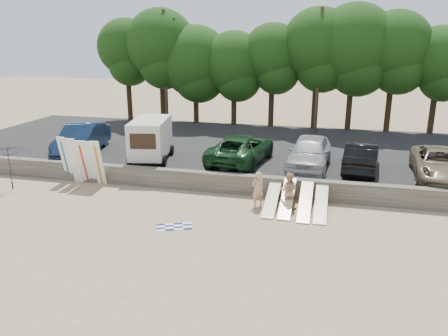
% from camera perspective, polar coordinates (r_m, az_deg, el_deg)
% --- Properties ---
extents(ground, '(120.00, 120.00, 0.00)m').
position_cam_1_polar(ground, '(19.32, 3.52, -6.53)').
color(ground, tan).
rests_on(ground, ground).
extents(seawall, '(44.00, 0.50, 1.00)m').
position_cam_1_polar(seawall, '(21.90, 4.98, -2.31)').
color(seawall, '#6B6356').
rests_on(seawall, ground).
extents(parking_lot, '(44.00, 14.50, 0.70)m').
position_cam_1_polar(parking_lot, '(29.08, 7.31, 2.09)').
color(parking_lot, '#282828').
rests_on(parking_lot, ground).
extents(treeline, '(32.51, 6.25, 9.45)m').
position_cam_1_polar(treeline, '(35.23, 7.99, 14.84)').
color(treeline, '#382616').
rests_on(treeline, parking_lot).
extents(utility_poles, '(25.80, 0.26, 9.00)m').
position_cam_1_polar(utility_poles, '(33.58, 12.26, 12.59)').
color(utility_poles, '#473321').
rests_on(utility_poles, parking_lot).
extents(box_trailer, '(2.69, 4.04, 2.40)m').
position_cam_1_polar(box_trailer, '(25.71, -9.57, 3.95)').
color(box_trailer, beige).
rests_on(box_trailer, parking_lot).
extents(car_0, '(2.82, 5.71, 1.80)m').
position_cam_1_polar(car_0, '(28.52, -18.07, 3.69)').
color(car_0, '#11223C').
rests_on(car_0, parking_lot).
extents(car_1, '(3.38, 6.12, 1.62)m').
position_cam_1_polar(car_1, '(25.01, 2.28, 2.56)').
color(car_1, '#133417').
rests_on(car_1, parking_lot).
extents(car_2, '(2.41, 5.34, 1.78)m').
position_cam_1_polar(car_2, '(24.27, 11.10, 2.01)').
color(car_2, '#A7A7AC').
rests_on(car_2, parking_lot).
extents(car_3, '(2.18, 4.88, 1.56)m').
position_cam_1_polar(car_3, '(24.45, 17.53, 1.38)').
color(car_3, black).
rests_on(car_3, parking_lot).
extents(car_4, '(2.83, 5.57, 1.51)m').
position_cam_1_polar(car_4, '(24.73, 26.40, 0.50)').
color(car_4, '#79684D').
rests_on(car_4, parking_lot).
extents(surfboard_upright_0, '(0.54, 0.61, 2.56)m').
position_cam_1_polar(surfboard_upright_0, '(25.22, -19.99, 1.12)').
color(surfboard_upright_0, white).
rests_on(surfboard_upright_0, ground).
extents(surfboard_upright_1, '(0.52, 0.64, 2.55)m').
position_cam_1_polar(surfboard_upright_1, '(24.74, -18.94, 0.93)').
color(surfboard_upright_1, white).
rests_on(surfboard_upright_1, ground).
extents(surfboard_upright_2, '(0.61, 0.90, 2.50)m').
position_cam_1_polar(surfboard_upright_2, '(24.43, -17.85, 0.78)').
color(surfboard_upright_2, white).
rests_on(surfboard_upright_2, ground).
extents(surfboard_upright_3, '(0.52, 0.87, 2.49)m').
position_cam_1_polar(surfboard_upright_3, '(24.20, -16.87, 0.71)').
color(surfboard_upright_3, white).
rests_on(surfboard_upright_3, ground).
extents(surfboard_upright_4, '(0.59, 0.80, 2.52)m').
position_cam_1_polar(surfboard_upright_4, '(23.93, -16.11, 0.64)').
color(surfboard_upright_4, white).
rests_on(surfboard_upright_4, ground).
extents(surfboard_low_0, '(0.56, 2.91, 0.88)m').
position_cam_1_polar(surfboard_low_0, '(20.39, 6.27, -4.00)').
color(surfboard_low_0, beige).
rests_on(surfboard_low_0, ground).
extents(surfboard_low_1, '(0.56, 2.85, 1.06)m').
position_cam_1_polar(surfboard_low_1, '(20.27, 8.26, -3.92)').
color(surfboard_low_1, beige).
rests_on(surfboard_low_1, ground).
extents(surfboard_low_2, '(0.56, 2.87, 0.99)m').
position_cam_1_polar(surfboard_low_2, '(20.10, 10.58, -4.32)').
color(surfboard_low_2, beige).
rests_on(surfboard_low_2, ground).
extents(surfboard_low_3, '(0.56, 2.90, 0.89)m').
position_cam_1_polar(surfboard_low_3, '(20.15, 12.56, -4.54)').
color(surfboard_low_3, beige).
rests_on(surfboard_low_3, ground).
extents(beachgoer_a, '(0.74, 0.70, 1.70)m').
position_cam_1_polar(beachgoer_a, '(20.32, 4.42, -2.79)').
color(beachgoer_a, tan).
rests_on(beachgoer_a, ground).
extents(beachgoer_b, '(0.85, 0.67, 1.74)m').
position_cam_1_polar(beachgoer_b, '(20.23, 8.40, -2.95)').
color(beachgoer_b, tan).
rests_on(beachgoer_b, ground).
extents(cooler, '(0.42, 0.35, 0.32)m').
position_cam_1_polar(cooler, '(20.75, 10.61, -4.64)').
color(cooler, green).
rests_on(cooler, ground).
extents(gear_bag, '(0.36, 0.33, 0.22)m').
position_cam_1_polar(gear_bag, '(21.39, 6.48, -3.94)').
color(gear_bag, '#BF6A16').
rests_on(gear_bag, ground).
extents(beach_towel, '(1.96, 1.96, 0.00)m').
position_cam_1_polar(beach_towel, '(18.54, -6.55, -7.63)').
color(beach_towel, white).
rests_on(beach_towel, ground).
extents(beach_umbrella, '(2.59, 2.64, 2.33)m').
position_cam_1_polar(beach_umbrella, '(25.07, -26.26, 0.02)').
color(beach_umbrella, black).
rests_on(beach_umbrella, ground).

